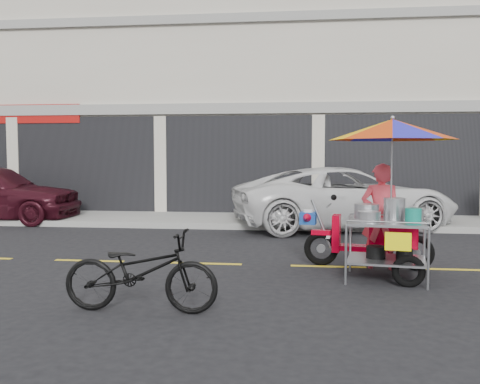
# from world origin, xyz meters

# --- Properties ---
(ground) EXTENTS (90.00, 90.00, 0.00)m
(ground) POSITION_xyz_m (0.00, 0.00, 0.00)
(ground) COLOR black
(sidewalk) EXTENTS (45.00, 3.00, 0.15)m
(sidewalk) POSITION_xyz_m (0.00, 5.50, 0.07)
(sidewalk) COLOR gray
(sidewalk) RESTS_ON ground
(shophouse_block) EXTENTS (36.00, 8.11, 10.40)m
(shophouse_block) POSITION_xyz_m (2.82, 10.59, 4.24)
(shophouse_block) COLOR beige
(shophouse_block) RESTS_ON ground
(centerline) EXTENTS (42.00, 0.10, 0.01)m
(centerline) POSITION_xyz_m (0.00, 0.00, 0.00)
(centerline) COLOR gold
(centerline) RESTS_ON ground
(white_pickup) EXTENTS (5.88, 3.99, 1.50)m
(white_pickup) POSITION_xyz_m (0.60, 4.58, 0.75)
(white_pickup) COLOR white
(white_pickup) RESTS_ON ground
(near_bicycle) EXTENTS (1.79, 0.63, 0.94)m
(near_bicycle) POSITION_xyz_m (-2.24, -2.75, 0.47)
(near_bicycle) COLOR black
(near_bicycle) RESTS_ON ground
(food_vendor_rig) EXTENTS (2.34, 2.12, 2.36)m
(food_vendor_rig) POSITION_xyz_m (0.80, -0.50, 1.48)
(food_vendor_rig) COLOR black
(food_vendor_rig) RESTS_ON ground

